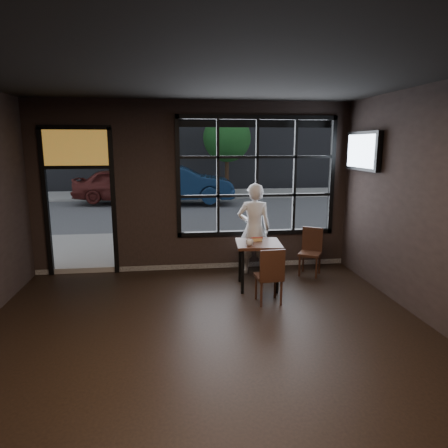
{
  "coord_description": "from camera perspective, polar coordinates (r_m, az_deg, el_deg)",
  "views": [
    {
      "loc": [
        -0.4,
        -4.03,
        2.42
      ],
      "look_at": [
        0.4,
        2.2,
        1.15
      ],
      "focal_mm": 32.0,
      "sensor_mm": 36.0,
      "label": 1
    }
  ],
  "objects": [
    {
      "name": "building_across",
      "position": [
        27.5,
        -6.84,
        21.98
      ],
      "size": [
        28.0,
        12.0,
        15.0
      ],
      "primitive_type": "cube",
      "color": "#5B5956",
      "rests_on": "ground"
    },
    {
      "name": "cafe_table",
      "position": [
        6.83,
        4.88,
        -5.84
      ],
      "size": [
        0.8,
        0.8,
        0.79
      ],
      "primitive_type": "cube",
      "rotation": [
        0.0,
        0.0,
        -0.09
      ],
      "color": "black",
      "rests_on": "floor"
    },
    {
      "name": "tree_left",
      "position": [
        18.77,
        -15.31,
        12.61
      ],
      "size": [
        2.45,
        2.45,
        4.17
      ],
      "color": "#332114",
      "rests_on": "street_asphalt"
    },
    {
      "name": "window_frame",
      "position": [
        7.72,
        4.7,
        6.79
      ],
      "size": [
        3.06,
        0.12,
        2.28
      ],
      "primitive_type": "cube",
      "color": "black",
      "rests_on": "ground"
    },
    {
      "name": "floor",
      "position": [
        4.72,
        -1.52,
        -19.55
      ],
      "size": [
        6.0,
        7.0,
        0.02
      ],
      "primitive_type": "cube",
      "color": "black",
      "rests_on": "ground"
    },
    {
      "name": "stained_transom",
      "position": [
        7.72,
        -20.38,
        10.21
      ],
      "size": [
        1.2,
        0.06,
        0.7
      ],
      "primitive_type": "cube",
      "color": "orange",
      "rests_on": "ground"
    },
    {
      "name": "maroon_car",
      "position": [
        16.73,
        -14.09,
        5.43
      ],
      "size": [
        4.08,
        1.88,
        1.35
      ],
      "primitive_type": "imported",
      "rotation": [
        0.0,
        0.0,
        1.5
      ],
      "color": "#581E1A",
      "rests_on": "street_asphalt"
    },
    {
      "name": "navy_car",
      "position": [
        16.1,
        -6.84,
        5.76
      ],
      "size": [
        4.66,
        1.84,
        1.51
      ],
      "primitive_type": "imported",
      "rotation": [
        0.0,
        0.0,
        1.52
      ],
      "color": "#0F2442",
      "rests_on": "street_asphalt"
    },
    {
      "name": "chair_near",
      "position": [
        6.19,
        6.4,
        -7.25
      ],
      "size": [
        0.4,
        0.4,
        0.89
      ],
      "primitive_type": "cube",
      "rotation": [
        0.0,
        0.0,
        3.2
      ],
      "color": "black",
      "rests_on": "floor"
    },
    {
      "name": "tree_right",
      "position": [
        18.88,
        0.42,
        12.14
      ],
      "size": [
        2.21,
        2.21,
        3.78
      ],
      "color": "#332114",
      "rests_on": "street_asphalt"
    },
    {
      "name": "cup",
      "position": [
        6.51,
        3.66,
        -2.65
      ],
      "size": [
        0.16,
        0.16,
        0.1
      ],
      "primitive_type": "imported",
      "rotation": [
        0.0,
        0.0,
        -0.34
      ],
      "color": "silver",
      "rests_on": "cafe_table"
    },
    {
      "name": "tv",
      "position": [
        7.52,
        19.24,
        9.82
      ],
      "size": [
        0.13,
        1.16,
        0.68
      ],
      "primitive_type": "cube",
      "color": "black",
      "rests_on": "wall_right"
    },
    {
      "name": "street_asphalt",
      "position": [
        28.13,
        -6.5,
        6.36
      ],
      "size": [
        60.0,
        41.0,
        0.04
      ],
      "primitive_type": "cube",
      "color": "#545456",
      "rests_on": "ground"
    },
    {
      "name": "hotdog",
      "position": [
        6.82,
        4.7,
        -2.18
      ],
      "size": [
        0.2,
        0.08,
        0.06
      ],
      "primitive_type": null,
      "rotation": [
        0.0,
        0.0,
        -0.0
      ],
      "color": "tan",
      "rests_on": "cafe_table"
    },
    {
      "name": "man",
      "position": [
        7.47,
        4.3,
        -0.69
      ],
      "size": [
        0.67,
        0.48,
        1.71
      ],
      "primitive_type": "imported",
      "rotation": [
        0.0,
        0.0,
        3.02
      ],
      "color": "silver",
      "rests_on": "floor"
    },
    {
      "name": "ceiling",
      "position": [
        4.12,
        -1.77,
        22.51
      ],
      "size": [
        6.0,
        7.0,
        0.02
      ],
      "primitive_type": "cube",
      "color": "black",
      "rests_on": "ground"
    },
    {
      "name": "chair_window",
      "position": [
        7.58,
        12.2,
        -3.96
      ],
      "size": [
        0.52,
        0.52,
        0.88
      ],
      "primitive_type": "cube",
      "rotation": [
        0.0,
        0.0,
        -0.54
      ],
      "color": "black",
      "rests_on": "floor"
    }
  ]
}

